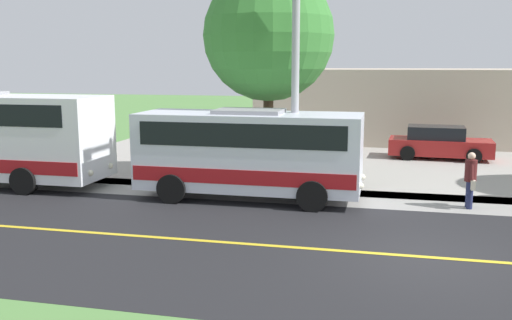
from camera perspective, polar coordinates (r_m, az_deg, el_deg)
The scene contains 11 objects.
ground_plane at distance 12.99m, azimuth 16.50°, elevation -9.43°, with size 120.00×120.00×0.00m, color #548442.
road_surface at distance 12.99m, azimuth 16.50°, elevation -9.42°, with size 8.00×100.00×0.01m, color black.
sidewalk at distance 17.98m, azimuth 15.55°, elevation -4.05°, with size 2.40×100.00×0.01m, color gray.
parking_lot_surface at distance 25.32m, azimuth 21.66°, elevation -0.45°, with size 14.00×36.00×0.01m, color #9E9991.
road_centre_line at distance 12.99m, azimuth 16.50°, elevation -9.40°, with size 0.16×100.00×0.00m, color gold.
shuttle_bus_front at distance 17.45m, azimuth -0.67°, elevation 1.06°, with size 2.64×7.00×2.80m.
pedestrian_with_bags at distance 17.48m, azimuth 20.95°, elevation -1.76°, with size 0.72×0.34×1.66m.
street_light_pole at distance 17.35m, azimuth 3.96°, elevation 9.80°, with size 1.97×0.24×7.59m.
parked_car_near at distance 26.29m, azimuth 18.08°, elevation 1.63°, with size 2.22×4.50×1.45m.
tree_curbside at distance 20.11m, azimuth 1.29°, elevation 12.49°, with size 4.59×4.59×7.46m.
commercial_building at distance 33.87m, azimuth 18.10°, elevation 5.48°, with size 10.00×19.55×3.89m, color #B7A893.
Camera 1 is at (12.27, -0.91, 4.17)m, focal length 39.39 mm.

